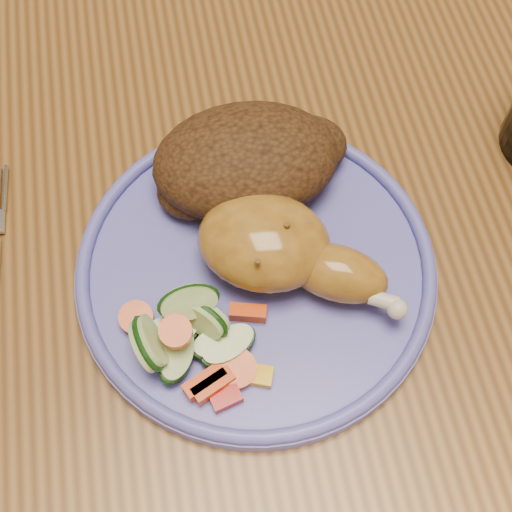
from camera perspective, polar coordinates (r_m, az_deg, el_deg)
name	(u,v)px	position (r m, az deg, el deg)	size (l,w,h in m)	color
ground	(279,438)	(1.25, 1.87, -14.37)	(4.00, 4.00, 0.00)	#53351C
dining_table	(301,249)	(0.63, 3.62, 0.58)	(0.90, 1.40, 0.75)	brown
plate	(256,270)	(0.52, 0.00, -1.11)	(0.26, 0.26, 0.01)	#5655B5
plate_rim	(256,263)	(0.51, 0.00, -0.54)	(0.26, 0.26, 0.01)	#5655B5
chicken_leg	(282,249)	(0.49, 2.06, 0.54)	(0.14, 0.12, 0.05)	#A87323
rice_pilaf	(249,161)	(0.53, -0.52, 7.60)	(0.15, 0.10, 0.06)	#412610
vegetable_pile	(193,338)	(0.48, -5.04, -6.58)	(0.10, 0.09, 0.05)	#A50A05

